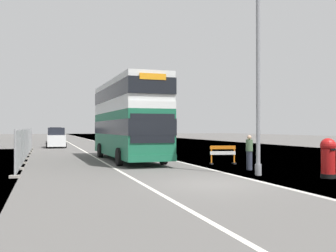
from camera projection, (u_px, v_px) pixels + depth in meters
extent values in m
cube|color=#565451|center=(212.00, 185.00, 14.55)|extent=(140.00, 280.00, 0.10)
cube|color=#B2AFA8|center=(259.00, 182.00, 15.16)|extent=(0.24, 196.00, 0.01)
cube|color=silver|center=(147.00, 187.00, 13.79)|extent=(0.16, 168.00, 0.01)
cube|color=#196042|center=(128.00, 134.00, 25.25)|extent=(2.83, 11.20, 2.75)
cube|color=silver|center=(128.00, 109.00, 25.26)|extent=(2.83, 11.20, 0.40)
cube|color=silver|center=(128.00, 94.00, 25.26)|extent=(2.80, 11.09, 1.59)
cube|color=black|center=(128.00, 127.00, 25.25)|extent=(2.86, 11.31, 0.88)
cube|color=black|center=(128.00, 94.00, 25.26)|extent=(2.84, 11.25, 0.88)
cube|color=black|center=(153.00, 128.00, 19.97)|extent=(2.37, 0.11, 1.51)
cube|color=orange|center=(153.00, 76.00, 19.98)|extent=(1.42, 0.09, 0.32)
cube|color=#196042|center=(128.00, 152.00, 25.24)|extent=(2.86, 11.31, 0.36)
cylinder|color=black|center=(119.00, 157.00, 21.56)|extent=(0.32, 1.01, 1.00)
cylinder|color=black|center=(164.00, 156.00, 22.40)|extent=(0.32, 1.01, 1.00)
cylinder|color=black|center=(100.00, 150.00, 27.72)|extent=(0.32, 1.01, 1.00)
cylinder|color=black|center=(135.00, 150.00, 28.56)|extent=(0.32, 1.01, 1.00)
cylinder|color=gray|center=(258.00, 82.00, 17.16)|extent=(0.18, 0.18, 8.22)
cylinder|color=gray|center=(258.00, 170.00, 17.14)|extent=(0.29, 0.29, 0.50)
cylinder|color=black|center=(328.00, 176.00, 16.21)|extent=(0.61, 0.61, 0.18)
cylinder|color=#B71414|center=(328.00, 160.00, 16.21)|extent=(0.57, 0.57, 1.16)
sphere|color=#B71414|center=(328.00, 146.00, 16.22)|extent=(0.64, 0.64, 0.64)
cube|color=black|center=(333.00, 149.00, 15.94)|extent=(0.22, 0.03, 0.07)
cube|color=orange|center=(223.00, 147.00, 22.49)|extent=(1.50, 0.34, 0.20)
cube|color=white|center=(223.00, 153.00, 22.49)|extent=(1.50, 0.34, 0.20)
cube|color=orange|center=(211.00, 156.00, 22.40)|extent=(0.08, 0.08, 0.97)
cube|color=black|center=(211.00, 164.00, 22.40)|extent=(0.21, 0.46, 0.08)
cube|color=orange|center=(234.00, 156.00, 22.58)|extent=(0.08, 0.08, 0.97)
cube|color=black|center=(234.00, 163.00, 22.58)|extent=(0.21, 0.46, 0.08)
cube|color=#A8AAAD|center=(17.00, 151.00, 17.83)|extent=(0.04, 3.26, 1.94)
cube|color=#A8AAAD|center=(21.00, 148.00, 21.06)|extent=(0.04, 3.26, 1.94)
cube|color=#A8AAAD|center=(24.00, 145.00, 24.30)|extent=(0.04, 3.26, 1.94)
cube|color=#A8AAAD|center=(27.00, 143.00, 27.54)|extent=(0.04, 3.26, 1.94)
cube|color=#A8AAAD|center=(28.00, 142.00, 30.78)|extent=(0.04, 3.26, 1.94)
cube|color=#A8AAAD|center=(30.00, 140.00, 34.02)|extent=(0.04, 3.26, 1.94)
cube|color=#A8AAAD|center=(31.00, 139.00, 37.26)|extent=(0.04, 3.26, 1.94)
cylinder|color=#939699|center=(15.00, 154.00, 16.21)|extent=(0.06, 0.06, 2.04)
cube|color=gray|center=(15.00, 177.00, 16.20)|extent=(0.44, 0.20, 0.12)
cylinder|color=#939699|center=(20.00, 149.00, 19.44)|extent=(0.06, 0.06, 2.04)
cube|color=gray|center=(19.00, 169.00, 19.44)|extent=(0.44, 0.20, 0.12)
cylinder|color=#939699|center=(23.00, 146.00, 22.68)|extent=(0.06, 0.06, 2.04)
cube|color=gray|center=(23.00, 163.00, 22.68)|extent=(0.44, 0.20, 0.12)
cylinder|color=#939699|center=(26.00, 144.00, 25.92)|extent=(0.06, 0.06, 2.04)
cube|color=gray|center=(26.00, 159.00, 25.92)|extent=(0.44, 0.20, 0.12)
cylinder|color=#939699|center=(28.00, 142.00, 29.16)|extent=(0.06, 0.06, 2.04)
cube|color=gray|center=(28.00, 155.00, 29.16)|extent=(0.44, 0.20, 0.12)
cylinder|color=#939699|center=(29.00, 141.00, 32.40)|extent=(0.06, 0.06, 2.04)
cube|color=gray|center=(29.00, 153.00, 32.39)|extent=(0.44, 0.20, 0.12)
cylinder|color=#939699|center=(30.00, 140.00, 35.64)|extent=(0.06, 0.06, 2.04)
cube|color=gray|center=(30.00, 150.00, 35.63)|extent=(0.44, 0.20, 0.12)
cylinder|color=#939699|center=(32.00, 139.00, 38.88)|extent=(0.06, 0.06, 2.04)
cube|color=gray|center=(32.00, 148.00, 38.87)|extent=(0.44, 0.20, 0.12)
cube|color=silver|center=(56.00, 140.00, 41.99)|extent=(1.84, 4.52, 1.18)
cube|color=black|center=(56.00, 131.00, 41.99)|extent=(1.69, 2.48, 0.79)
cylinder|color=black|center=(64.00, 144.00, 43.60)|extent=(0.20, 0.60, 0.60)
cylinder|color=black|center=(47.00, 144.00, 43.04)|extent=(0.20, 0.60, 0.60)
cylinder|color=black|center=(66.00, 145.00, 40.93)|extent=(0.20, 0.60, 0.60)
cylinder|color=black|center=(47.00, 145.00, 40.37)|extent=(0.20, 0.60, 0.60)
cube|color=gray|center=(57.00, 138.00, 51.02)|extent=(1.79, 3.83, 1.23)
cube|color=black|center=(57.00, 131.00, 51.02)|extent=(1.65, 2.11, 0.67)
cylinder|color=black|center=(63.00, 142.00, 52.42)|extent=(0.20, 0.60, 0.60)
cylinder|color=black|center=(49.00, 142.00, 51.87)|extent=(0.20, 0.60, 0.60)
cylinder|color=black|center=(64.00, 142.00, 50.16)|extent=(0.20, 0.60, 0.60)
cylinder|color=black|center=(50.00, 142.00, 49.61)|extent=(0.20, 0.60, 0.60)
cube|color=silver|center=(55.00, 137.00, 60.10)|extent=(1.77, 4.07, 1.25)
cube|color=black|center=(56.00, 130.00, 60.10)|extent=(1.63, 2.24, 0.80)
cylinder|color=black|center=(61.00, 140.00, 61.56)|extent=(0.20, 0.60, 0.60)
cylinder|color=black|center=(49.00, 140.00, 61.03)|extent=(0.20, 0.60, 0.60)
cylinder|color=black|center=(62.00, 140.00, 59.16)|extent=(0.20, 0.60, 0.60)
cylinder|color=black|center=(50.00, 140.00, 58.62)|extent=(0.20, 0.60, 0.60)
cylinder|color=#2D3342|center=(249.00, 161.00, 19.36)|extent=(0.29, 0.29, 0.94)
cylinder|color=#51704C|center=(249.00, 145.00, 19.36)|extent=(0.34, 0.34, 0.58)
sphere|color=tan|center=(249.00, 137.00, 19.37)|extent=(0.22, 0.22, 0.22)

